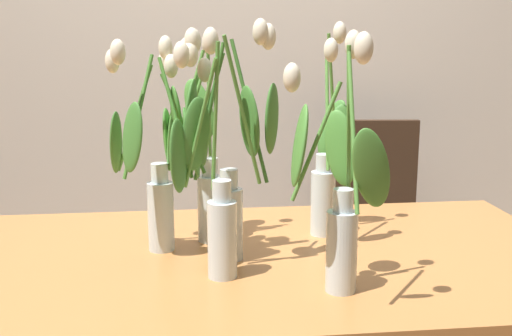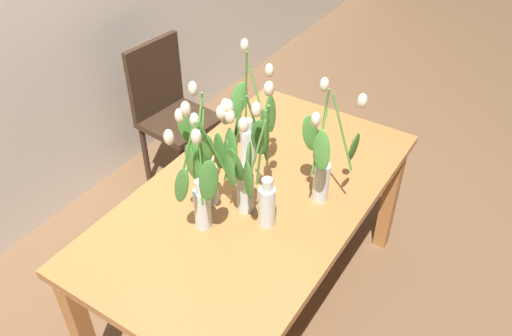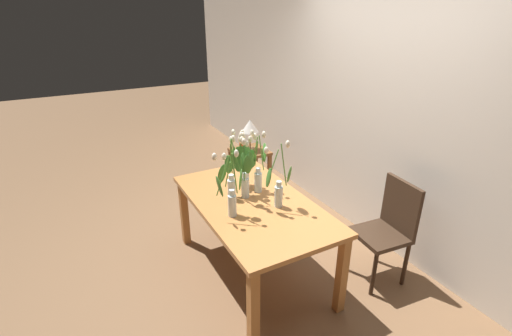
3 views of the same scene
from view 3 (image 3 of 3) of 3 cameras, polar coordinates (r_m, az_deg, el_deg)
The scene contains 13 objects.
ground_plane at distance 3.54m, azimuth -0.48°, elevation -15.76°, with size 18.00×18.00×0.00m, color brown.
room_wall_rear at distance 3.74m, azimuth 19.51°, elevation 8.45°, with size 9.00×0.10×2.70m, color silver.
dining_table at distance 3.17m, azimuth -0.53°, elevation -6.68°, with size 1.60×0.90×0.74m.
tulip_vase_0 at distance 3.09m, azimuth -3.61°, elevation -1.20°, with size 0.24×0.15×0.59m.
tulip_vase_1 at distance 3.26m, azimuth -1.96°, elevation 0.42°, with size 0.26×0.18×0.54m.
tulip_vase_2 at distance 2.96m, azimuth 3.53°, elevation -3.05°, with size 0.13×0.24×0.59m.
tulip_vase_3 at distance 3.11m, azimuth -1.97°, elevation -0.55°, with size 0.26×0.13×0.58m.
tulip_vase_4 at distance 2.83m, azimuth -4.07°, elevation -3.77°, with size 0.21×0.26×0.56m.
tulip_vase_5 at distance 3.22m, azimuth 0.02°, elevation 0.21°, with size 0.17×0.21×0.56m.
dining_chair at distance 3.40m, azimuth 19.96°, elevation -8.48°, with size 0.44×0.44×0.93m.
side_table at distance 4.80m, azimuth -0.98°, elevation 1.48°, with size 0.44×0.44×0.55m.
table_lamp at distance 4.68m, azimuth -0.94°, elevation 6.43°, with size 0.22×0.22×0.40m.
pillar_candle at distance 4.82m, azimuth -2.29°, elevation 3.54°, with size 0.06×0.06×0.07m, color #CC4C23.
Camera 3 is at (2.41, -1.28, 2.26)m, focal length 25.68 mm.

